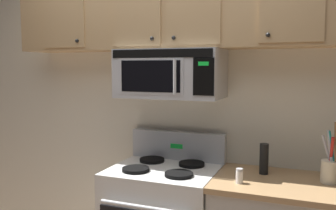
# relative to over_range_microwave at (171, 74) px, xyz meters

# --- Properties ---
(back_wall) EXTENTS (5.20, 0.10, 2.70)m
(back_wall) POSITION_rel_over_range_microwave_xyz_m (0.00, 0.25, -0.23)
(back_wall) COLOR silver
(back_wall) RESTS_ON ground_plane
(over_range_microwave) EXTENTS (0.76, 0.43, 0.35)m
(over_range_microwave) POSITION_rel_over_range_microwave_xyz_m (0.00, 0.00, 0.00)
(over_range_microwave) COLOR #B7BABF
(upper_cabinets) EXTENTS (2.50, 0.36, 0.55)m
(upper_cabinets) POSITION_rel_over_range_microwave_xyz_m (0.00, 0.03, 0.45)
(upper_cabinets) COLOR tan
(utensil_crock_cream) EXTENTS (0.11, 0.11, 0.39)m
(utensil_crock_cream) POSITION_rel_over_range_microwave_xyz_m (1.09, -0.05, -0.58)
(utensil_crock_cream) COLOR beige
(utensil_crock_cream) RESTS_ON counter_segment
(salt_shaker) EXTENTS (0.05, 0.05, 0.09)m
(salt_shaker) POSITION_rel_over_range_microwave_xyz_m (0.56, -0.26, -0.63)
(salt_shaker) COLOR white
(salt_shaker) RESTS_ON counter_segment
(pepper_mill) EXTENTS (0.06, 0.06, 0.21)m
(pepper_mill) POSITION_rel_over_range_microwave_xyz_m (0.68, 0.00, -0.57)
(pepper_mill) COLOR black
(pepper_mill) RESTS_ON counter_segment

